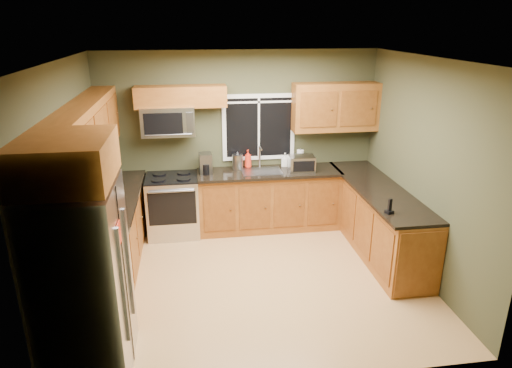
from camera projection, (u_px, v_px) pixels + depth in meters
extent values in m
plane|color=tan|center=(256.00, 278.00, 5.80)|extent=(4.20, 4.20, 0.00)
plane|color=white|center=(256.00, 59.00, 4.89)|extent=(4.20, 4.20, 0.00)
plane|color=#3C3E26|center=(239.00, 141.00, 7.02)|extent=(4.20, 0.00, 4.20)
plane|color=#3C3E26|center=(288.00, 250.00, 3.67)|extent=(4.20, 0.00, 4.20)
plane|color=#3C3E26|center=(69.00, 187.00, 5.06)|extent=(0.00, 3.60, 3.60)
plane|color=#3C3E26|center=(424.00, 170.00, 5.63)|extent=(0.00, 3.60, 3.60)
cube|color=white|center=(259.00, 127.00, 6.98)|extent=(1.12, 0.03, 1.02)
cube|color=black|center=(259.00, 128.00, 6.97)|extent=(1.00, 0.01, 0.90)
cube|color=white|center=(259.00, 128.00, 6.97)|extent=(0.03, 0.01, 0.90)
cube|color=white|center=(259.00, 102.00, 6.83)|extent=(1.00, 0.01, 0.03)
cube|color=brown|center=(112.00, 239.00, 5.85)|extent=(0.60, 2.65, 0.90)
cube|color=black|center=(110.00, 205.00, 5.69)|extent=(0.65, 2.65, 0.04)
cube|color=brown|center=(269.00, 200.00, 7.10)|extent=(2.17, 0.60, 0.90)
cube|color=black|center=(269.00, 172.00, 6.92)|extent=(2.17, 0.65, 0.04)
cube|color=brown|center=(377.00, 220.00, 6.40)|extent=(0.60, 2.50, 0.90)
cube|color=brown|center=(420.00, 265.00, 5.23)|extent=(0.56, 0.02, 0.82)
cube|color=black|center=(378.00, 189.00, 6.24)|extent=(0.65, 2.50, 0.04)
cube|color=brown|center=(87.00, 132.00, 5.35)|extent=(0.33, 2.65, 0.72)
cube|color=brown|center=(181.00, 96.00, 6.51)|extent=(1.30, 0.33, 0.30)
cube|color=brown|center=(335.00, 107.00, 6.89)|extent=(1.30, 0.33, 0.72)
cube|color=brown|center=(66.00, 160.00, 3.67)|extent=(0.72, 0.90, 0.38)
cube|color=#B7B7BC|center=(84.00, 282.00, 4.05)|extent=(0.72, 0.90, 1.80)
cube|color=slate|center=(123.00, 286.00, 3.90)|extent=(0.03, 0.04, 1.10)
cube|color=slate|center=(128.00, 263.00, 4.27)|extent=(0.03, 0.04, 1.10)
cube|color=black|center=(126.00, 279.00, 4.10)|extent=(0.01, 0.02, 1.78)
cube|color=red|center=(119.00, 234.00, 3.84)|extent=(0.01, 0.14, 0.20)
cube|color=#B7B7BC|center=(173.00, 206.00, 6.88)|extent=(0.76, 0.65, 0.90)
cube|color=black|center=(171.00, 178.00, 6.73)|extent=(0.76, 0.64, 0.03)
cube|color=black|center=(172.00, 209.00, 6.54)|extent=(0.68, 0.02, 0.50)
cylinder|color=slate|center=(171.00, 191.00, 6.43)|extent=(0.64, 0.04, 0.04)
cylinder|color=black|center=(158.00, 180.00, 6.56)|extent=(0.20, 0.20, 0.01)
cylinder|color=black|center=(184.00, 179.00, 6.61)|extent=(0.20, 0.20, 0.01)
cylinder|color=black|center=(159.00, 174.00, 6.82)|extent=(0.20, 0.20, 0.01)
cylinder|color=black|center=(184.00, 173.00, 6.87)|extent=(0.20, 0.20, 0.01)
cube|color=#B7B7BC|center=(168.00, 121.00, 6.57)|extent=(0.76, 0.38, 0.42)
cube|color=black|center=(163.00, 124.00, 6.38)|extent=(0.54, 0.01, 0.30)
cube|color=slate|center=(190.00, 123.00, 6.43)|extent=(0.10, 0.01, 0.30)
cylinder|color=slate|center=(168.00, 135.00, 6.43)|extent=(0.66, 0.02, 0.02)
cube|color=slate|center=(262.00, 172.00, 6.90)|extent=(0.60, 0.42, 0.02)
cylinder|color=#B7B7BC|center=(260.00, 157.00, 7.03)|extent=(0.03, 0.03, 0.34)
cylinder|color=#B7B7BC|center=(260.00, 148.00, 6.90)|extent=(0.03, 0.18, 0.03)
cube|color=#B7B7BC|center=(302.00, 164.00, 6.88)|extent=(0.39, 0.30, 0.24)
cube|color=black|center=(304.00, 166.00, 6.74)|extent=(0.32, 0.03, 0.16)
cube|color=slate|center=(206.00, 163.00, 6.78)|extent=(0.19, 0.23, 0.30)
cylinder|color=black|center=(206.00, 169.00, 6.73)|extent=(0.12, 0.12, 0.16)
cylinder|color=#B7B7BC|center=(238.00, 162.00, 6.94)|extent=(0.20, 0.20, 0.24)
cone|color=black|center=(237.00, 153.00, 6.90)|extent=(0.13, 0.13, 0.07)
cylinder|color=white|center=(300.00, 158.00, 7.13)|extent=(0.14, 0.14, 0.25)
cylinder|color=slate|center=(300.00, 149.00, 7.09)|extent=(0.02, 0.02, 0.04)
imported|color=red|center=(248.00, 159.00, 7.03)|extent=(0.14, 0.14, 0.28)
imported|color=white|center=(285.00, 160.00, 7.11)|extent=(0.12, 0.12, 0.21)
imported|color=white|center=(238.00, 165.00, 6.96)|extent=(0.15, 0.15, 0.15)
cube|color=black|center=(389.00, 212.00, 5.40)|extent=(0.10, 0.10, 0.04)
cube|color=black|center=(390.00, 205.00, 5.37)|extent=(0.05, 0.04, 0.15)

